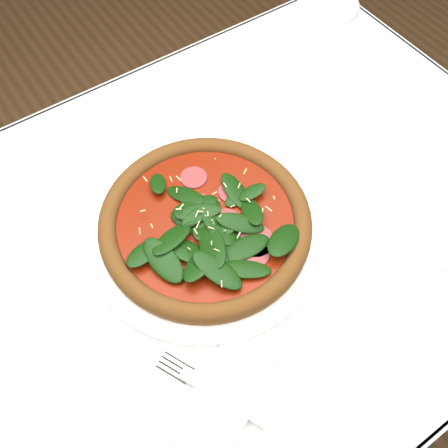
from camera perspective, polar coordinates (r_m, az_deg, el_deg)
ground at (r=1.48m, az=-1.20°, el=-16.56°), size 6.00×6.00×0.00m
dining_table at (r=0.87m, az=-1.96°, el=-5.22°), size 1.21×0.81×0.75m
plate at (r=0.78m, az=-2.12°, el=-0.38°), size 0.38×0.38×0.02m
pizza at (r=0.76m, az=-2.17°, el=0.47°), size 0.39×0.39×0.04m
napkin at (r=0.68m, az=0.05°, el=-19.37°), size 0.18×0.14×0.01m
fork at (r=0.68m, az=-2.23°, el=-17.96°), size 0.09×0.16×0.00m
saucer_far at (r=1.20m, az=11.82°, el=23.31°), size 0.13×0.13×0.01m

